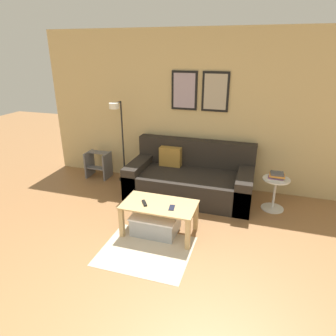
{
  "coord_description": "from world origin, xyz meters",
  "views": [
    {
      "loc": [
        0.94,
        -1.24,
        2.24
      ],
      "look_at": [
        -0.1,
        2.07,
        0.85
      ],
      "focal_mm": 32.0,
      "sensor_mm": 36.0,
      "label": 1
    }
  ],
  "objects_px": {
    "couch": "(190,179)",
    "remote_control": "(144,203)",
    "step_stool": "(98,164)",
    "book_stack": "(277,176)",
    "coffee_table": "(159,210)",
    "cell_phone": "(172,208)",
    "floor_lamp": "(119,131)",
    "side_table": "(275,191)",
    "storage_bin": "(156,223)"
  },
  "relations": [
    {
      "from": "cell_phone",
      "to": "step_stool",
      "type": "distance_m",
      "value": 2.37
    },
    {
      "from": "couch",
      "to": "coffee_table",
      "type": "relative_size",
      "value": 2.1
    },
    {
      "from": "floor_lamp",
      "to": "step_stool",
      "type": "relative_size",
      "value": 3.01
    },
    {
      "from": "side_table",
      "to": "remote_control",
      "type": "distance_m",
      "value": 1.97
    },
    {
      "from": "couch",
      "to": "cell_phone",
      "type": "bearing_deg",
      "value": -86.9
    },
    {
      "from": "floor_lamp",
      "to": "remote_control",
      "type": "distance_m",
      "value": 1.76
    },
    {
      "from": "coffee_table",
      "to": "book_stack",
      "type": "bearing_deg",
      "value": 37.87
    },
    {
      "from": "coffee_table",
      "to": "step_stool",
      "type": "relative_size",
      "value": 1.96
    },
    {
      "from": "coffee_table",
      "to": "floor_lamp",
      "type": "bearing_deg",
      "value": 131.87
    },
    {
      "from": "couch",
      "to": "side_table",
      "type": "height_order",
      "value": "couch"
    },
    {
      "from": "book_stack",
      "to": "remote_control",
      "type": "xyz_separation_m",
      "value": [
        -1.59,
        -1.15,
        -0.1
      ]
    },
    {
      "from": "couch",
      "to": "cell_phone",
      "type": "distance_m",
      "value": 1.27
    },
    {
      "from": "coffee_table",
      "to": "remote_control",
      "type": "height_order",
      "value": "remote_control"
    },
    {
      "from": "book_stack",
      "to": "cell_phone",
      "type": "bearing_deg",
      "value": -137.0
    },
    {
      "from": "step_stool",
      "to": "coffee_table",
      "type": "bearing_deg",
      "value": -39.81
    },
    {
      "from": "couch",
      "to": "storage_bin",
      "type": "bearing_deg",
      "value": -98.02
    },
    {
      "from": "floor_lamp",
      "to": "remote_control",
      "type": "bearing_deg",
      "value": -53.91
    },
    {
      "from": "storage_bin",
      "to": "cell_phone",
      "type": "height_order",
      "value": "cell_phone"
    },
    {
      "from": "book_stack",
      "to": "cell_phone",
      "type": "xyz_separation_m",
      "value": [
        -1.23,
        -1.14,
        -0.11
      ]
    },
    {
      "from": "book_stack",
      "to": "floor_lamp",
      "type": "bearing_deg",
      "value": 175.36
    },
    {
      "from": "coffee_table",
      "to": "step_stool",
      "type": "height_order",
      "value": "step_stool"
    },
    {
      "from": "coffee_table",
      "to": "remote_control",
      "type": "distance_m",
      "value": 0.21
    },
    {
      "from": "cell_phone",
      "to": "book_stack",
      "type": "bearing_deg",
      "value": 34.65
    },
    {
      "from": "remote_control",
      "to": "couch",
      "type": "bearing_deg",
      "value": 42.78
    },
    {
      "from": "coffee_table",
      "to": "cell_phone",
      "type": "bearing_deg",
      "value": -15.69
    },
    {
      "from": "coffee_table",
      "to": "cell_phone",
      "type": "xyz_separation_m",
      "value": [
        0.18,
        -0.05,
        0.09
      ]
    },
    {
      "from": "storage_bin",
      "to": "book_stack",
      "type": "relative_size",
      "value": 2.38
    },
    {
      "from": "step_stool",
      "to": "couch",
      "type": "bearing_deg",
      "value": -6.1
    },
    {
      "from": "coffee_table",
      "to": "side_table",
      "type": "height_order",
      "value": "side_table"
    },
    {
      "from": "floor_lamp",
      "to": "cell_phone",
      "type": "relative_size",
      "value": 10.25
    },
    {
      "from": "cell_phone",
      "to": "couch",
      "type": "bearing_deg",
      "value": 84.75
    },
    {
      "from": "book_stack",
      "to": "remote_control",
      "type": "relative_size",
      "value": 1.65
    },
    {
      "from": "side_table",
      "to": "remote_control",
      "type": "xyz_separation_m",
      "value": [
        -1.59,
        -1.16,
        0.14
      ]
    },
    {
      "from": "step_stool",
      "to": "book_stack",
      "type": "bearing_deg",
      "value": -5.68
    },
    {
      "from": "couch",
      "to": "remote_control",
      "type": "distance_m",
      "value": 1.3
    },
    {
      "from": "couch",
      "to": "storage_bin",
      "type": "height_order",
      "value": "couch"
    },
    {
      "from": "coffee_table",
      "to": "side_table",
      "type": "relative_size",
      "value": 1.9
    },
    {
      "from": "coffee_table",
      "to": "storage_bin",
      "type": "relative_size",
      "value": 1.58
    },
    {
      "from": "storage_bin",
      "to": "side_table",
      "type": "relative_size",
      "value": 1.2
    },
    {
      "from": "couch",
      "to": "book_stack",
      "type": "distance_m",
      "value": 1.33
    },
    {
      "from": "step_stool",
      "to": "floor_lamp",
      "type": "bearing_deg",
      "value": -10.85
    },
    {
      "from": "coffee_table",
      "to": "step_stool",
      "type": "xyz_separation_m",
      "value": [
        -1.68,
        1.4,
        -0.09
      ]
    },
    {
      "from": "couch",
      "to": "remote_control",
      "type": "bearing_deg",
      "value": -102.99
    },
    {
      "from": "coffee_table",
      "to": "side_table",
      "type": "distance_m",
      "value": 1.79
    },
    {
      "from": "coffee_table",
      "to": "remote_control",
      "type": "xyz_separation_m",
      "value": [
        -0.18,
        -0.05,
        0.09
      ]
    },
    {
      "from": "storage_bin",
      "to": "couch",
      "type": "bearing_deg",
      "value": 81.98
    },
    {
      "from": "coffee_table",
      "to": "book_stack",
      "type": "distance_m",
      "value": 1.79
    },
    {
      "from": "book_stack",
      "to": "remote_control",
      "type": "bearing_deg",
      "value": -144.15
    },
    {
      "from": "cell_phone",
      "to": "step_stool",
      "type": "bearing_deg",
      "value": 133.69
    },
    {
      "from": "remote_control",
      "to": "storage_bin",
      "type": "bearing_deg",
      "value": -4.07
    }
  ]
}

